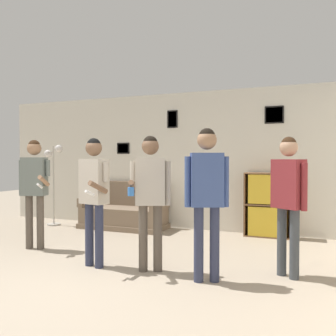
{
  "coord_description": "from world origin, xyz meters",
  "views": [
    {
      "loc": [
        2.59,
        -3.0,
        1.38
      ],
      "look_at": [
        0.54,
        1.99,
        1.25
      ],
      "focal_mm": 40.0,
      "sensor_mm": 36.0,
      "label": 1
    }
  ],
  "objects_px": {
    "person_watcher_holding_cup": "(150,188)",
    "person_spectator_far_right": "(288,191)",
    "floor_lamp": "(53,169)",
    "person_player_foreground_center": "(94,188)",
    "couch": "(125,213)",
    "person_player_foreground_left": "(34,182)",
    "bookshelf": "(268,205)",
    "person_spectator_near_bookshelf": "(207,187)"
  },
  "relations": [
    {
      "from": "person_watcher_holding_cup",
      "to": "person_spectator_far_right",
      "type": "xyz_separation_m",
      "value": [
        1.59,
        0.41,
        -0.02
      ]
    },
    {
      "from": "floor_lamp",
      "to": "person_player_foreground_center",
      "type": "distance_m",
      "value": 3.36
    },
    {
      "from": "couch",
      "to": "person_player_foreground_left",
      "type": "xyz_separation_m",
      "value": [
        -0.43,
        -2.08,
        0.73
      ]
    },
    {
      "from": "person_watcher_holding_cup",
      "to": "person_spectator_far_right",
      "type": "height_order",
      "value": "person_watcher_holding_cup"
    },
    {
      "from": "couch",
      "to": "person_player_foreground_center",
      "type": "bearing_deg",
      "value": -69.46
    },
    {
      "from": "floor_lamp",
      "to": "couch",
      "type": "bearing_deg",
      "value": 10.63
    },
    {
      "from": "bookshelf",
      "to": "person_spectator_far_right",
      "type": "xyz_separation_m",
      "value": [
        0.52,
        -2.24,
        0.44
      ]
    },
    {
      "from": "couch",
      "to": "person_spectator_far_right",
      "type": "relative_size",
      "value": 1.04
    },
    {
      "from": "bookshelf",
      "to": "person_spectator_near_bookshelf",
      "type": "bearing_deg",
      "value": -96.61
    },
    {
      "from": "couch",
      "to": "person_spectator_far_right",
      "type": "distance_m",
      "value": 3.94
    },
    {
      "from": "person_watcher_holding_cup",
      "to": "person_spectator_near_bookshelf",
      "type": "xyz_separation_m",
      "value": [
        0.75,
        -0.11,
        0.04
      ]
    },
    {
      "from": "bookshelf",
      "to": "person_watcher_holding_cup",
      "type": "xyz_separation_m",
      "value": [
        -1.07,
        -2.65,
        0.46
      ]
    },
    {
      "from": "bookshelf",
      "to": "person_watcher_holding_cup",
      "type": "distance_m",
      "value": 2.89
    },
    {
      "from": "person_watcher_holding_cup",
      "to": "floor_lamp",
      "type": "bearing_deg",
      "value": 146.26
    },
    {
      "from": "floor_lamp",
      "to": "person_player_foreground_left",
      "type": "height_order",
      "value": "same"
    },
    {
      "from": "bookshelf",
      "to": "couch",
      "type": "bearing_deg",
      "value": -176.04
    },
    {
      "from": "person_player_foreground_left",
      "to": "person_watcher_holding_cup",
      "type": "xyz_separation_m",
      "value": [
        2.14,
        -0.37,
        -0.01
      ]
    },
    {
      "from": "couch",
      "to": "bookshelf",
      "type": "height_order",
      "value": "bookshelf"
    },
    {
      "from": "person_player_foreground_left",
      "to": "person_watcher_holding_cup",
      "type": "distance_m",
      "value": 2.17
    },
    {
      "from": "couch",
      "to": "bookshelf",
      "type": "distance_m",
      "value": 2.8
    },
    {
      "from": "bookshelf",
      "to": "person_player_foreground_left",
      "type": "distance_m",
      "value": 3.96
    },
    {
      "from": "bookshelf",
      "to": "person_player_foreground_left",
      "type": "bearing_deg",
      "value": -144.71
    },
    {
      "from": "person_player_foreground_left",
      "to": "bookshelf",
      "type": "bearing_deg",
      "value": 35.29
    },
    {
      "from": "person_watcher_holding_cup",
      "to": "person_spectator_near_bookshelf",
      "type": "height_order",
      "value": "person_spectator_near_bookshelf"
    },
    {
      "from": "person_player_foreground_center",
      "to": "person_spectator_far_right",
      "type": "bearing_deg",
      "value": 12.01
    },
    {
      "from": "couch",
      "to": "person_player_foreground_center",
      "type": "xyz_separation_m",
      "value": [
        0.95,
        -2.54,
        0.71
      ]
    },
    {
      "from": "couch",
      "to": "bookshelf",
      "type": "bearing_deg",
      "value": 3.96
    },
    {
      "from": "floor_lamp",
      "to": "person_spectator_far_right",
      "type": "relative_size",
      "value": 1.02
    },
    {
      "from": "bookshelf",
      "to": "person_spectator_far_right",
      "type": "distance_m",
      "value": 2.34
    },
    {
      "from": "person_player_foreground_center",
      "to": "person_spectator_near_bookshelf",
      "type": "xyz_separation_m",
      "value": [
        1.51,
        -0.02,
        0.06
      ]
    },
    {
      "from": "couch",
      "to": "person_spectator_near_bookshelf",
      "type": "relative_size",
      "value": 0.99
    },
    {
      "from": "couch",
      "to": "person_watcher_holding_cup",
      "type": "xyz_separation_m",
      "value": [
        1.71,
        -2.45,
        0.72
      ]
    },
    {
      "from": "floor_lamp",
      "to": "person_player_foreground_left",
      "type": "bearing_deg",
      "value": -58.37
    },
    {
      "from": "person_spectator_far_right",
      "to": "floor_lamp",
      "type": "bearing_deg",
      "value": 159.98
    },
    {
      "from": "floor_lamp",
      "to": "bookshelf",
      "type": "bearing_deg",
      "value": 6.36
    },
    {
      "from": "bookshelf",
      "to": "person_spectator_near_bookshelf",
      "type": "xyz_separation_m",
      "value": [
        -0.32,
        -2.76,
        0.5
      ]
    },
    {
      "from": "floor_lamp",
      "to": "person_player_foreground_center",
      "type": "height_order",
      "value": "floor_lamp"
    },
    {
      "from": "floor_lamp",
      "to": "person_spectator_far_right",
      "type": "height_order",
      "value": "floor_lamp"
    },
    {
      "from": "person_watcher_holding_cup",
      "to": "person_player_foreground_left",
      "type": "bearing_deg",
      "value": 170.07
    },
    {
      "from": "couch",
      "to": "person_watcher_holding_cup",
      "type": "distance_m",
      "value": 3.08
    },
    {
      "from": "couch",
      "to": "floor_lamp",
      "type": "bearing_deg",
      "value": -169.37
    },
    {
      "from": "bookshelf",
      "to": "person_watcher_holding_cup",
      "type": "height_order",
      "value": "person_watcher_holding_cup"
    }
  ]
}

